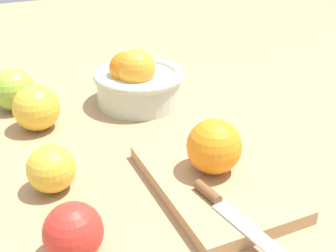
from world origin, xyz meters
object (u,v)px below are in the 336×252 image
(knife, at_px, (224,207))
(apple_front_right_2, at_px, (73,232))
(apple_front_right, at_px, (51,169))
(apple_front_left, at_px, (36,108))
(apple_front_left_2, at_px, (14,90))
(bowl, at_px, (137,82))
(orange_on_board, at_px, (214,146))
(cutting_board, at_px, (214,181))

(knife, height_order, apple_front_right_2, apple_front_right_2)
(apple_front_right, bearing_deg, apple_front_left, 175.35)
(apple_front_left, xyz_separation_m, apple_front_left_2, (-0.10, -0.02, -0.00))
(knife, relative_size, apple_front_left, 1.89)
(apple_front_left, bearing_deg, bowl, 96.79)
(apple_front_right, height_order, apple_front_right_2, apple_front_right_2)
(bowl, relative_size, apple_front_right_2, 2.51)
(knife, relative_size, apple_front_left_2, 1.91)
(apple_front_right_2, height_order, apple_front_left, apple_front_left)
(orange_on_board, bearing_deg, apple_front_left_2, -149.08)
(apple_front_left, bearing_deg, apple_front_right_2, -3.46)
(knife, bearing_deg, apple_front_right, -131.96)
(apple_front_right_2, bearing_deg, orange_on_board, 105.48)
(bowl, distance_m, knife, 0.38)
(bowl, height_order, apple_front_left_2, bowl)
(apple_front_right, bearing_deg, bowl, 135.22)
(cutting_board, bearing_deg, apple_front_right, -113.94)
(orange_on_board, distance_m, knife, 0.10)
(apple_front_right_2, xyz_separation_m, apple_front_left_2, (-0.44, -0.00, 0.01))
(apple_front_right, bearing_deg, orange_on_board, 69.57)
(bowl, bearing_deg, cutting_board, -1.06)
(apple_front_right, bearing_deg, apple_front_left_2, -178.31)
(apple_front_right, xyz_separation_m, apple_front_left_2, (-0.29, -0.01, 0.01))
(cutting_board, height_order, orange_on_board, orange_on_board)
(knife, bearing_deg, apple_front_left_2, -157.35)
(apple_front_right_2, relative_size, apple_front_left, 0.85)
(knife, distance_m, apple_front_left, 0.40)
(cutting_board, relative_size, apple_front_right_2, 3.56)
(cutting_board, relative_size, apple_front_left_2, 3.07)
(apple_front_right_2, bearing_deg, cutting_board, 102.58)
(bowl, height_order, apple_front_right_2, bowl)
(apple_front_right, relative_size, apple_front_right_2, 0.98)
(bowl, relative_size, apple_front_right, 2.56)
(bowl, xyz_separation_m, apple_front_left, (0.02, -0.20, -0.01))
(cutting_board, bearing_deg, knife, -21.28)
(orange_on_board, relative_size, apple_front_right, 1.15)
(bowl, height_order, knife, bowl)
(orange_on_board, relative_size, apple_front_right_2, 1.13)
(orange_on_board, relative_size, knife, 0.51)
(orange_on_board, height_order, knife, orange_on_board)
(knife, distance_m, apple_front_right, 0.25)
(apple_front_left_2, bearing_deg, knife, 22.65)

